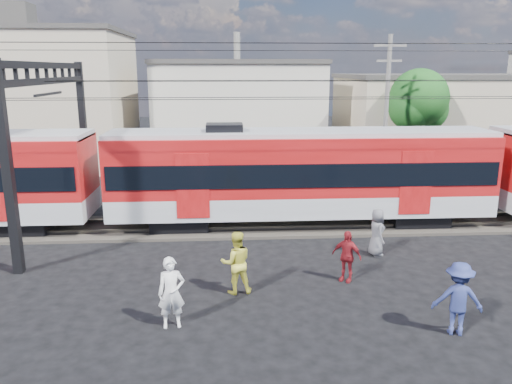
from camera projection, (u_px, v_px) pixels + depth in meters
ground at (335, 313)px, 14.01m from camera, size 120.00×120.00×0.00m
track_bed at (296, 225)px, 21.75m from camera, size 70.00×3.40×0.12m
rail_near at (298, 227)px, 20.99m from camera, size 70.00×0.12×0.12m
rail_far at (293, 217)px, 22.45m from camera, size 70.00×0.12×0.12m
commuter_train at (305, 172)px, 21.21m from camera, size 50.30×3.08×4.17m
catenary at (84, 108)px, 20.00m from camera, size 70.00×9.30×7.52m
building_west at (26, 98)px, 35.11m from camera, size 14.28×10.20×9.30m
building_midwest at (237, 108)px, 39.17m from camera, size 12.24×12.24×7.30m
building_mideast at (452, 117)px, 37.36m from camera, size 16.32×10.20×6.30m
utility_pole_mid at (386, 108)px, 27.82m from camera, size 1.80×0.24×8.50m
tree_near at (421, 102)px, 30.98m from camera, size 3.82×3.64×6.72m
pedestrian_a at (171, 293)px, 13.05m from camera, size 0.77×0.56×1.93m
pedestrian_b at (236, 262)px, 15.08m from camera, size 1.04×0.86×1.95m
pedestrian_c at (458, 298)px, 12.71m from camera, size 1.39×0.99×1.95m
pedestrian_d at (347, 256)px, 15.96m from camera, size 1.04×0.91×1.68m
pedestrian_e at (377, 232)px, 18.19m from camera, size 0.63×0.90×1.74m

